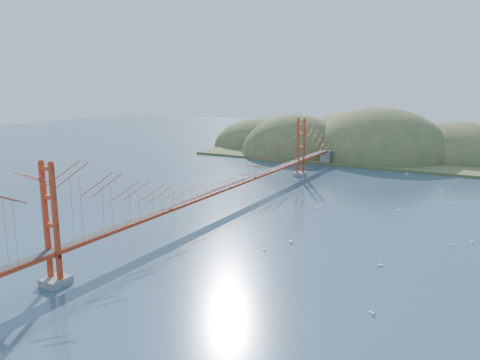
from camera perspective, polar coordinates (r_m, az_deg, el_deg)
The scene contains 15 objects.
ground at distance 69.30m, azimuth -2.05°, elevation -3.66°, with size 320.00×320.00×0.00m, color #2D435B.
bridge at distance 67.93m, azimuth -2.01°, elevation 2.08°, with size 2.20×94.40×12.00m.
far_headlands at distance 131.02m, azimuth 14.59°, elevation 3.30°, with size 84.00×58.00×25.00m.
sailboat_2 at distance 40.97m, azimuth 15.78°, elevation -15.20°, with size 0.59×0.59×0.63m.
sailboat_16 at distance 71.46m, azimuth 9.32°, elevation -3.22°, with size 0.56×0.56×0.59m.
sailboat_0 at distance 53.33m, azimuth 2.97°, elevation -8.30°, with size 0.51×0.52×0.59m.
sailboat_15 at distance 88.62m, azimuth 23.47°, elevation -1.12°, with size 0.61×0.66×0.74m.
sailboat_7 at distance 89.13m, azimuth 24.32°, elevation -1.14°, with size 0.51×0.43×0.59m.
sailboat_12 at distance 102.00m, azimuth 19.65°, elevation 0.75°, with size 0.64×0.60×0.72m.
sailboat_5 at distance 62.15m, azimuth 26.46°, elevation -6.62°, with size 0.45×0.51×0.57m.
sailboat_3 at distance 72.51m, azimuth 18.81°, elevation -3.47°, with size 0.65×0.65×0.72m.
sailboat_14 at distance 50.76m, azimuth 16.71°, elevation -9.85°, with size 0.68×0.68×0.71m.
sailboat_6 at distance 55.89m, azimuth 6.19°, elevation -7.38°, with size 0.70×0.70×0.74m.
sailboat_extra_0 at distance 59.75m, azimuth 24.50°, elevation -7.15°, with size 0.56×0.56×0.60m.
sailboat_extra_1 at distance 79.22m, azimuth 24.09°, elevation -2.62°, with size 0.65×0.65×0.68m.
Camera 1 is at (34.78, -57.05, 18.41)m, focal length 35.00 mm.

